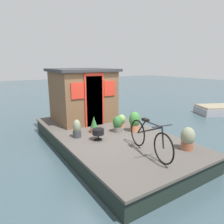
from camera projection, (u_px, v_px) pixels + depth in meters
name	position (u px, v px, depth m)	size (l,w,h in m)	color
ground_plane	(109.00, 148.00, 6.47)	(60.00, 60.00, 0.00)	#384C54
houseboat_deck	(109.00, 140.00, 6.41)	(5.85, 3.02, 0.50)	#4C4742
houseboat_cabin	(83.00, 95.00, 7.61)	(2.03, 2.21, 1.92)	brown
bicycle	(149.00, 138.00, 4.79)	(1.76, 0.50, 0.83)	black
potted_plant_lavender	(135.00, 121.00, 6.42)	(0.35, 0.35, 0.63)	#C6754C
potted_plant_ivy	(94.00, 125.00, 6.31)	(0.24, 0.24, 0.52)	#B2603D
potted_plant_geranium	(188.00, 138.00, 5.05)	(0.35, 0.35, 0.57)	#935138
potted_plant_rosemary	(77.00, 129.00, 5.90)	(0.24, 0.24, 0.53)	#38383D
potted_plant_succulent	(118.00, 124.00, 6.38)	(0.30, 0.30, 0.51)	slate
potted_plant_thyme	(122.00, 121.00, 6.86)	(0.28, 0.28, 0.43)	#C6754C
charcoal_grill	(98.00, 132.00, 5.69)	(0.33, 0.33, 0.33)	black
dinghy_boat	(223.00, 110.00, 10.80)	(2.25, 2.98, 0.45)	#99999E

